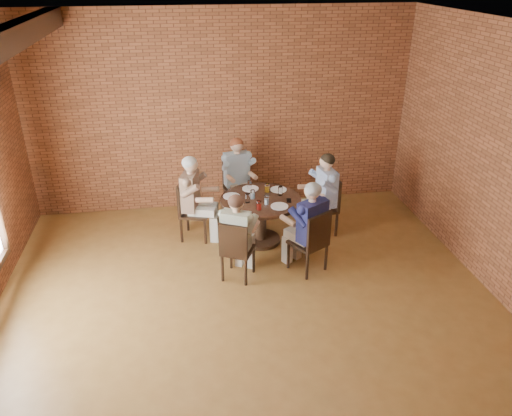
{
  "coord_description": "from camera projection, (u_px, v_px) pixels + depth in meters",
  "views": [
    {
      "loc": [
        -0.75,
        -4.78,
        4.0
      ],
      "look_at": [
        0.18,
        1.0,
        1.1
      ],
      "focal_mm": 35.0,
      "sensor_mm": 36.0,
      "label": 1
    }
  ],
  "objects": [
    {
      "name": "glass_f",
      "position": [
        259.0,
        205.0,
        7.24
      ],
      "size": [
        0.07,
        0.07,
        0.14
      ],
      "primitive_type": "cylinder",
      "color": "white",
      "rests_on": "dining_table"
    },
    {
      "name": "chair_a",
      "position": [
        327.0,
        203.0,
        8.0
      ],
      "size": [
        0.49,
        0.49,
        0.95
      ],
      "rotation": [
        0.0,
        0.0,
        -1.44
      ],
      "color": "black",
      "rests_on": "floor"
    },
    {
      "name": "plate_a",
      "position": [
        278.0,
        190.0,
        7.89
      ],
      "size": [
        0.26,
        0.26,
        0.01
      ],
      "primitive_type": "cylinder",
      "color": "white",
      "rests_on": "dining_table"
    },
    {
      "name": "diner_c",
      "position": [
        195.0,
        199.0,
        7.77
      ],
      "size": [
        0.81,
        0.72,
        1.37
      ],
      "primitive_type": null,
      "rotation": [
        0.0,
        0.0,
        1.28
      ],
      "color": "brown",
      "rests_on": "floor"
    },
    {
      "name": "floor",
      "position": [
        254.0,
        325.0,
        6.12
      ],
      "size": [
        7.0,
        7.0,
        0.0
      ],
      "primitive_type": "plane",
      "color": "brown",
      "rests_on": "ground"
    },
    {
      "name": "diner_e",
      "position": [
        309.0,
        227.0,
        6.93
      ],
      "size": [
        0.81,
        0.86,
        1.36
      ],
      "primitive_type": null,
      "rotation": [
        0.0,
        0.0,
        3.68
      ],
      "color": "#1A1D4B",
      "rests_on": "floor"
    },
    {
      "name": "smartphone",
      "position": [
        289.0,
        200.0,
        7.54
      ],
      "size": [
        0.09,
        0.15,
        0.01
      ],
      "primitive_type": "cube",
      "rotation": [
        0.0,
        0.0,
        -0.17
      ],
      "color": "black",
      "rests_on": "dining_table"
    },
    {
      "name": "plate_b",
      "position": [
        250.0,
        189.0,
        7.93
      ],
      "size": [
        0.26,
        0.26,
        0.01
      ],
      "primitive_type": "cylinder",
      "color": "white",
      "rests_on": "dining_table"
    },
    {
      "name": "glass_d",
      "position": [
        253.0,
        194.0,
        7.58
      ],
      "size": [
        0.07,
        0.07,
        0.14
      ],
      "primitive_type": "cylinder",
      "color": "white",
      "rests_on": "dining_table"
    },
    {
      "name": "chair_e",
      "position": [
        313.0,
        240.0,
        6.95
      ],
      "size": [
        0.6,
        0.6,
        0.95
      ],
      "rotation": [
        0.0,
        0.0,
        3.68
      ],
      "color": "black",
      "rests_on": "floor"
    },
    {
      "name": "plate_c",
      "position": [
        232.0,
        196.0,
        7.67
      ],
      "size": [
        0.26,
        0.26,
        0.01
      ],
      "primitive_type": "cylinder",
      "color": "white",
      "rests_on": "dining_table"
    },
    {
      "name": "glass_a",
      "position": [
        280.0,
        191.0,
        7.69
      ],
      "size": [
        0.07,
        0.07,
        0.14
      ],
      "primitive_type": "cylinder",
      "color": "white",
      "rests_on": "dining_table"
    },
    {
      "name": "chair_b",
      "position": [
        236.0,
        184.0,
        8.7
      ],
      "size": [
        0.52,
        0.52,
        0.95
      ],
      "rotation": [
        0.0,
        0.0,
        0.2
      ],
      "color": "black",
      "rests_on": "floor"
    },
    {
      "name": "glass_b",
      "position": [
        267.0,
        188.0,
        7.8
      ],
      "size": [
        0.07,
        0.07,
        0.14
      ],
      "primitive_type": "cylinder",
      "color": "white",
      "rests_on": "dining_table"
    },
    {
      "name": "ceiling",
      "position": [
        254.0,
        34.0,
        4.61
      ],
      "size": [
        7.0,
        7.0,
        0.0
      ],
      "primitive_type": "plane",
      "rotation": [
        3.14,
        0.0,
        0.0
      ],
      "color": "silver",
      "rests_on": "wall_back"
    },
    {
      "name": "chair_c",
      "position": [
        190.0,
        208.0,
        7.85
      ],
      "size": [
        0.55,
        0.55,
        0.96
      ],
      "rotation": [
        0.0,
        0.0,
        1.28
      ],
      "color": "black",
      "rests_on": "floor"
    },
    {
      "name": "wall_back",
      "position": [
        222.0,
        112.0,
        8.46
      ],
      "size": [
        7.0,
        0.0,
        7.0
      ],
      "primitive_type": "plane",
      "rotation": [
        1.57,
        0.0,
        0.0
      ],
      "color": "brown",
      "rests_on": "ground"
    },
    {
      "name": "plate_d",
      "position": [
        279.0,
        206.0,
        7.35
      ],
      "size": [
        0.26,
        0.26,
        0.01
      ],
      "primitive_type": "cylinder",
      "color": "white",
      "rests_on": "dining_table"
    },
    {
      "name": "diner_b",
      "position": [
        238.0,
        177.0,
        8.55
      ],
      "size": [
        0.66,
        0.76,
        1.36
      ],
      "primitive_type": null,
      "rotation": [
        0.0,
        0.0,
        0.2
      ],
      "color": "#93ACBB",
      "rests_on": "floor"
    },
    {
      "name": "glass_g",
      "position": [
        267.0,
        200.0,
        7.41
      ],
      "size": [
        0.07,
        0.07,
        0.14
      ],
      "primitive_type": "cylinder",
      "color": "white",
      "rests_on": "dining_table"
    },
    {
      "name": "diner_d",
      "position": [
        238.0,
        237.0,
        6.77
      ],
      "size": [
        0.72,
        0.77,
        1.28
      ],
      "primitive_type": null,
      "rotation": [
        0.0,
        0.0,
        2.67
      ],
      "color": "gray",
      "rests_on": "floor"
    },
    {
      "name": "diner_a",
      "position": [
        323.0,
        195.0,
        7.91
      ],
      "size": [
        0.73,
        0.62,
        1.35
      ],
      "primitive_type": null,
      "rotation": [
        0.0,
        0.0,
        -1.44
      ],
      "color": "#375790",
      "rests_on": "floor"
    },
    {
      "name": "chair_d",
      "position": [
        236.0,
        249.0,
        6.77
      ],
      "size": [
        0.54,
        0.54,
        0.91
      ],
      "rotation": [
        0.0,
        0.0,
        2.67
      ],
      "color": "black",
      "rests_on": "floor"
    },
    {
      "name": "glass_e",
      "position": [
        248.0,
        198.0,
        7.46
      ],
      "size": [
        0.07,
        0.07,
        0.14
      ],
      "primitive_type": "cylinder",
      "color": "white",
      "rests_on": "dining_table"
    },
    {
      "name": "glass_c",
      "position": [
        250.0,
        185.0,
        7.9
      ],
      "size": [
        0.07,
        0.07,
        0.14
      ],
      "primitive_type": "cylinder",
      "color": "white",
      "rests_on": "dining_table"
    },
    {
      "name": "dining_table",
      "position": [
        261.0,
        211.0,
        7.71
      ],
      "size": [
        1.24,
        1.24,
        0.75
      ],
      "color": "black",
      "rests_on": "floor"
    }
  ]
}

